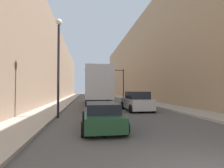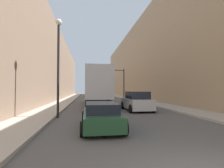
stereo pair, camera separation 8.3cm
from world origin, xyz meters
name	(u,v)px [view 2 (the right image)]	position (x,y,z in m)	size (l,w,h in m)	color
sidewalk_right	(132,99)	(6.07, 30.00, 0.07)	(2.58, 80.00, 0.15)	#B2A899
sidewalk_left	(68,100)	(-6.07, 30.00, 0.07)	(2.58, 80.00, 0.15)	#B2A899
building_right	(153,59)	(10.36, 30.00, 7.92)	(6.00, 80.00, 15.83)	tan
building_left	(44,65)	(-10.36, 30.00, 6.28)	(6.00, 80.00, 12.57)	#846B56
semi_truck	(96,86)	(-1.63, 17.84, 2.29)	(2.40, 13.22, 4.03)	silver
sedan_car	(101,115)	(-1.97, 6.14, 0.62)	(1.97, 4.56, 1.28)	#234C2D
suv_car	(137,102)	(1.89, 12.90, 0.82)	(2.17, 4.63, 1.75)	silver
traffic_signal_gantry	(114,78)	(2.68, 31.01, 4.24)	(7.75, 0.35, 6.01)	black
street_lamp	(58,54)	(-4.63, 9.60, 4.38)	(0.44, 0.44, 6.83)	black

